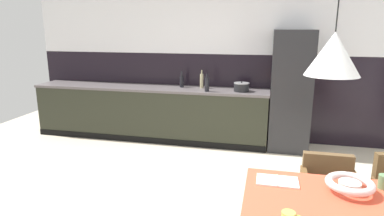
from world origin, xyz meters
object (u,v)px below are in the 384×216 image
at_px(open_book, 277,181).
at_px(pendant_lamp_over_table_near, 333,54).
at_px(bottle_wine_green, 182,81).
at_px(fruit_bowl, 350,184).
at_px(bottle_oil_tall, 202,81).
at_px(refrigerator_column, 291,91).
at_px(armchair_far_side, 329,183).
at_px(cooking_pot, 241,87).
at_px(mug_white_ceramic, 384,182).
at_px(dining_table, 371,215).
at_px(bottle_spice_small, 207,84).

relative_size(open_book, pendant_lamp_over_table_near, 0.25).
relative_size(bottle_wine_green, pendant_lamp_over_table_near, 0.22).
xyz_separation_m(fruit_bowl, bottle_oil_tall, (-1.69, 2.98, 0.22)).
bearing_deg(refrigerator_column, bottle_wine_green, 177.10).
xyz_separation_m(armchair_far_side, open_book, (-0.49, -0.60, 0.26)).
height_order(cooking_pot, bottle_wine_green, bottle_wine_green).
bearing_deg(cooking_pot, refrigerator_column, 3.90).
height_order(open_book, mug_white_ceramic, mug_white_ceramic).
height_order(dining_table, fruit_bowl, fruit_bowl).
relative_size(armchair_far_side, pendant_lamp_over_table_near, 0.59).
height_order(dining_table, cooking_pot, cooking_pot).
height_order(armchair_far_side, bottle_spice_small, bottle_spice_small).
bearing_deg(bottle_oil_tall, pendant_lamp_over_table_near, -65.58).
bearing_deg(bottle_spice_small, armchair_far_side, -53.12).
bearing_deg(bottle_spice_small, mug_white_ceramic, -55.05).
distance_m(mug_white_ceramic, bottle_oil_tall, 3.47).
height_order(mug_white_ceramic, bottle_spice_small, bottle_spice_small).
height_order(refrigerator_column, bottle_oil_tall, refrigerator_column).
relative_size(dining_table, fruit_bowl, 4.96).
bearing_deg(pendant_lamp_over_table_near, armchair_far_side, 75.45).
bearing_deg(bottle_oil_tall, fruit_bowl, -60.52).
relative_size(bottle_spice_small, pendant_lamp_over_table_near, 0.23).
height_order(refrigerator_column, open_book, refrigerator_column).
bearing_deg(open_book, pendant_lamp_over_table_near, -45.20).
height_order(armchair_far_side, pendant_lamp_over_table_near, pendant_lamp_over_table_near).
bearing_deg(bottle_spice_small, bottle_oil_tall, 116.36).
height_order(cooking_pot, bottle_oil_tall, bottle_oil_tall).
relative_size(dining_table, armchair_far_side, 2.26).
distance_m(dining_table, cooking_pot, 3.25).
height_order(refrigerator_column, cooking_pot, refrigerator_column).
distance_m(dining_table, open_book, 0.65).
distance_m(bottle_wine_green, pendant_lamp_over_table_near, 3.73).
bearing_deg(open_book, mug_white_ceramic, 4.82).
bearing_deg(bottle_wine_green, mug_white_ceramic, -51.33).
bearing_deg(mug_white_ceramic, dining_table, -116.33).
distance_m(refrigerator_column, armchair_far_side, 2.29).
xyz_separation_m(refrigerator_column, armchair_far_side, (0.25, -2.23, -0.44)).
xyz_separation_m(refrigerator_column, dining_table, (0.35, -3.10, -0.23)).
bearing_deg(mug_white_ceramic, open_book, -175.18).
bearing_deg(refrigerator_column, armchair_far_side, -83.72).
bearing_deg(mug_white_ceramic, armchair_far_side, 116.71).
bearing_deg(fruit_bowl, dining_table, -65.65).
height_order(dining_table, bottle_wine_green, bottle_wine_green).
distance_m(fruit_bowl, bottle_wine_green, 3.61).
bearing_deg(open_book, fruit_bowl, -5.90).
relative_size(bottle_oil_tall, pendant_lamp_over_table_near, 0.24).
bearing_deg(open_book, bottle_spice_small, 111.59).
distance_m(mug_white_ceramic, bottle_wine_green, 3.67).
bearing_deg(pendant_lamp_over_table_near, cooking_pot, 104.30).
relative_size(open_book, bottle_wine_green, 1.14).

